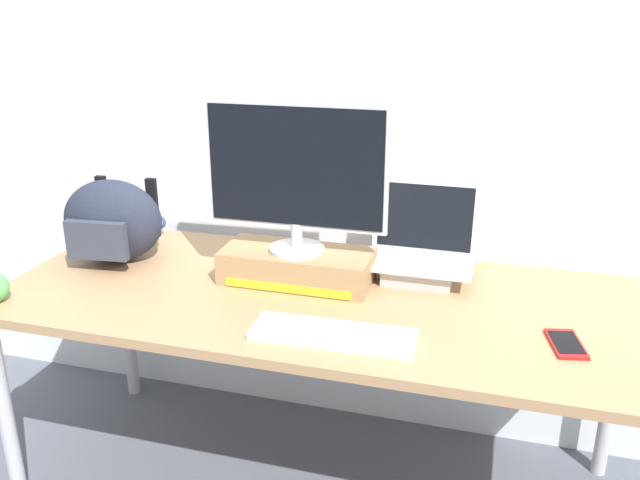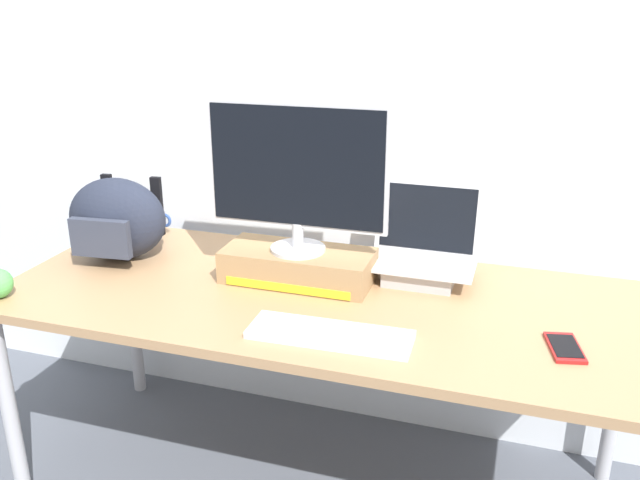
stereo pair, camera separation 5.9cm
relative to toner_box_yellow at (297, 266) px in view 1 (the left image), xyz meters
name	(u,v)px [view 1 (the left image)]	position (x,y,z in m)	size (l,w,h in m)	color
back_wall	(361,90)	(0.10, 0.44, 0.51)	(7.00, 0.10, 2.60)	silver
desk	(320,312)	(0.10, -0.08, -0.11)	(2.00, 0.84, 0.74)	#A87F56
toner_box_yellow	(297,266)	(0.00, 0.00, 0.00)	(0.48, 0.22, 0.10)	#9E7A51
desktop_monitor	(296,174)	(0.00, 0.00, 0.30)	(0.58, 0.18, 0.47)	silver
open_laptop	(420,259)	(0.38, 0.14, 0.01)	(0.35, 0.24, 0.30)	#ADADB2
external_keyboard	(333,334)	(0.21, -0.34, -0.04)	(0.45, 0.15, 0.02)	white
messenger_backpack	(113,221)	(-0.66, 0.00, 0.09)	(0.37, 0.29, 0.29)	#232838
coffee_mug	(148,222)	(-0.69, 0.26, 0.00)	(0.12, 0.08, 0.10)	#2D4C93
cell_phone	(566,344)	(0.82, -0.21, -0.05)	(0.11, 0.17, 0.01)	red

